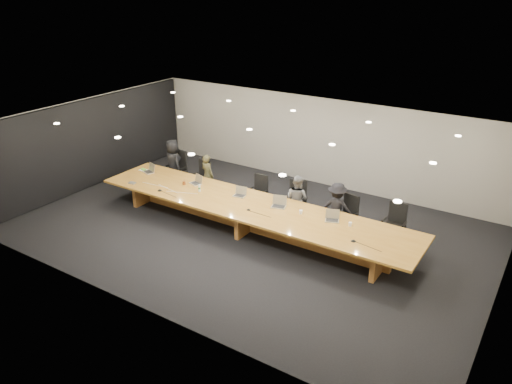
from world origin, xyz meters
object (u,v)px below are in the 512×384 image
av_box (132,183)px  person_a (173,163)px  laptop_b (195,180)px  mic_right (353,241)px  chair_mid_left (257,193)px  laptop_e (332,216)px  chair_far_left (176,169)px  water_bottle (199,188)px  mic_center (248,209)px  laptop_c (239,192)px  chair_right (346,215)px  chair_left (201,178)px  mic_left (160,190)px  person_b (207,175)px  laptop_d (279,202)px  paper_cup_near (301,212)px  chair_mid_right (296,201)px  chair_far_right (394,224)px  paper_cup_far (350,224)px  amber_mug (184,183)px  conference_table (250,213)px  person_c (297,199)px  person_d (337,208)px  laptop_a (148,168)px

av_box → person_a: bearing=83.4°
laptop_b → mic_right: laptop_b is taller
chair_mid_left → laptop_e: (2.74, -0.93, 0.36)m
chair_far_left → mic_right: 6.85m
water_bottle → mic_center: 1.81m
laptop_c → laptop_e: size_ratio=0.96×
chair_right → av_box: chair_right is taller
laptop_b → water_bottle: (0.45, -0.37, -0.03)m
chair_left → mic_left: (-0.01, -1.78, 0.22)m
person_b → chair_right: bearing=-166.7°
chair_mid_left → laptop_d: size_ratio=2.83×
chair_mid_left → paper_cup_near: 2.18m
paper_cup_near → chair_mid_right: bearing=123.7°
chair_far_right → mic_center: size_ratio=10.57×
av_box → mic_center: 3.79m
person_a → laptop_b: size_ratio=4.58×
laptop_c → person_b: bearing=144.4°
paper_cup_far → mic_center: (-2.52, -0.56, -0.04)m
laptop_e → amber_mug: (-4.51, -0.18, -0.08)m
conference_table → av_box: (-3.63, -0.62, 0.24)m
chair_mid_left → laptop_d: (1.25, -0.95, 0.38)m
person_c → av_box: bearing=32.1°
chair_left → paper_cup_far: 5.35m
chair_mid_left → person_b: 1.80m
av_box → mic_center: size_ratio=1.89×
person_b → water_bottle: (0.70, -1.25, 0.19)m
laptop_e → paper_cup_near: (-0.82, -0.06, -0.08)m
chair_right → laptop_d: chair_right is taller
person_b → mic_center: size_ratio=12.91×
chair_left → chair_mid_right: 3.31m
mic_right → paper_cup_near: bearing=159.9°
chair_far_left → person_c: size_ratio=0.88×
chair_right → paper_cup_far: (0.49, -0.96, 0.27)m
person_d → av_box: bearing=5.4°
conference_table → person_b: size_ratio=6.79×
chair_far_right → av_box: (-7.03, -1.96, 0.22)m
conference_table → person_c: person_c is taller
laptop_e → mic_right: laptop_e is taller
person_c → conference_table: bearing=65.8°
laptop_a → chair_far_right: bearing=28.8°
chair_mid_left → laptop_b: (-1.54, -0.88, 0.36)m
laptop_d → water_bottle: bearing=170.8°
chair_mid_left → mic_left: (-2.06, -1.81, 0.25)m
chair_left → person_c: person_c is taller
person_b → water_bottle: size_ratio=6.54×
mic_left → chair_right: bearing=20.8°
laptop_d → mic_left: bearing=177.9°
amber_mug → av_box: 1.51m
av_box → laptop_d: bearing=1.8°
chair_mid_left → person_c: size_ratio=0.77×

